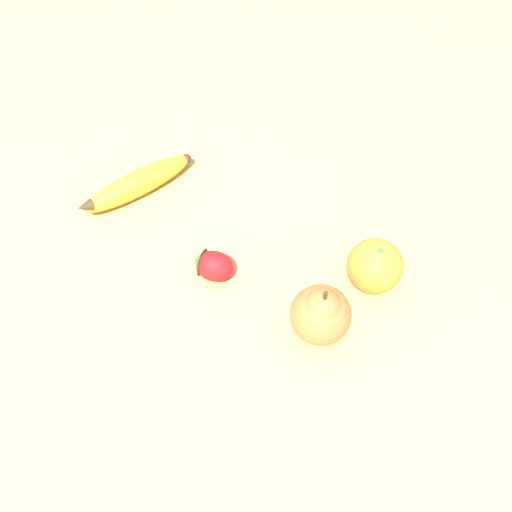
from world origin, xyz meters
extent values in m
plane|color=tan|center=(0.00, 0.00, 0.00)|extent=(3.00, 3.00, 0.00)
ellipsoid|color=yellow|center=(0.08, -0.11, 0.02)|extent=(0.19, 0.12, 0.04)
cone|color=#47331E|center=(0.16, -0.07, 0.03)|extent=(0.03, 0.03, 0.03)
sphere|color=#47331E|center=(0.00, -0.15, 0.02)|extent=(0.02, 0.02, 0.02)
sphere|color=orange|center=(-0.24, 0.11, 0.04)|extent=(0.08, 0.08, 0.08)
cylinder|color=#3D8438|center=(-0.24, 0.11, 0.08)|extent=(0.01, 0.01, 0.00)
sphere|color=#B2753D|center=(-0.15, 0.17, 0.04)|extent=(0.08, 0.08, 0.08)
sphere|color=#B2753D|center=(-0.15, 0.17, 0.06)|extent=(0.05, 0.05, 0.05)
cylinder|color=#4C3319|center=(-0.15, 0.17, 0.09)|extent=(0.01, 0.01, 0.02)
ellipsoid|color=red|center=(-0.02, 0.07, 0.02)|extent=(0.07, 0.06, 0.04)
cone|color=#3D8438|center=(0.00, 0.06, 0.02)|extent=(0.03, 0.04, 0.04)
camera|label=1|loc=(-0.02, 0.45, 0.62)|focal=35.00mm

